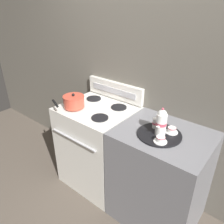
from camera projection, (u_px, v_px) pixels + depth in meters
ground_plane at (125, 194)px, 2.37m from camera, size 6.00×6.00×0.00m
wall_back at (149, 91)px, 2.10m from camera, size 6.00×0.05×2.20m
stove at (98, 146)px, 2.37m from camera, size 0.71×0.65×0.94m
control_panel at (115, 90)px, 2.32m from camera, size 0.69×0.05×0.18m
side_counter at (159, 177)px, 1.96m from camera, size 0.75×0.63×0.93m
saucepan at (74, 101)px, 2.13m from camera, size 0.25×0.31×0.14m
serving_tray at (159, 134)px, 1.72m from camera, size 0.35×0.35×0.01m
teapot at (161, 122)px, 1.66m from camera, size 0.09×0.14×0.23m
teacup_left at (172, 130)px, 1.73m from camera, size 0.10×0.10×0.04m
teacup_right at (160, 139)px, 1.61m from camera, size 0.10×0.10×0.04m
creamer_jug at (156, 123)px, 1.78m from camera, size 0.06×0.06×0.08m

